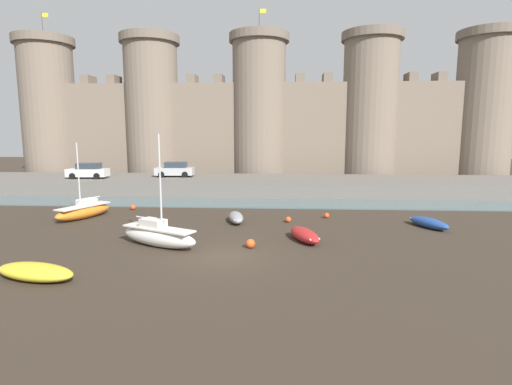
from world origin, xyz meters
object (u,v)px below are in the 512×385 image
Objects in this scene: car_quay_centre_west at (175,170)px; sailboat_foreground_centre at (158,235)px; mooring_buoy_off_centre at (288,220)px; mooring_buoy_near_channel at (327,216)px; sailboat_midflat_right at (84,211)px; car_quay_east at (88,171)px; mooring_buoy_near_shore at (250,244)px; rowboat_foreground_right at (429,223)px; rowboat_midflat_centre at (305,235)px; mooring_buoy_mid_mud at (133,207)px; rowboat_near_channel_right at (236,217)px; rowboat_near_channel_left at (35,271)px.

sailboat_foreground_centre is at bearing -77.48° from car_quay_centre_west.
mooring_buoy_off_centre reaches higher than mooring_buoy_near_channel.
sailboat_foreground_centre reaches higher than sailboat_midflat_right.
car_quay_east is at bearing 124.43° from sailboat_foreground_centre.
mooring_buoy_near_shore is at bearing -46.87° from car_quay_east.
rowboat_foreground_right is 0.99× the size of rowboat_midflat_centre.
mooring_buoy_near_channel is at bearing 72.75° from rowboat_midflat_centre.
rowboat_foreground_right is 12.54m from mooring_buoy_near_shore.
rowboat_foreground_right is at bearing 18.08° from sailboat_foreground_centre.
sailboat_foreground_centre is at bearing -141.76° from mooring_buoy_near_channel.
mooring_buoy_near_shore reaches higher than mooring_buoy_mid_mud.
rowboat_midflat_centre is 3.40m from mooring_buoy_near_shore.
rowboat_midflat_centre is 0.80× the size of car_quay_centre_west.
sailboat_foreground_centre is at bearing -120.33° from rowboat_near_channel_right.
rowboat_near_channel_left is 1.19× the size of rowboat_midflat_centre.
sailboat_foreground_centre is 5.08m from mooring_buoy_near_shore.
rowboat_foreground_right is 17.23m from sailboat_foreground_centre.
sailboat_foreground_centre is (3.68, 5.28, 0.26)m from rowboat_near_channel_left.
mooring_buoy_mid_mud is at bearing -49.23° from car_quay_east.
rowboat_near_channel_right is 18.06m from car_quay_centre_west.
mooring_buoy_off_centre is at bearing 100.06° from rowboat_midflat_centre.
rowboat_near_channel_left is 0.95× the size of car_quay_east.
mooring_buoy_mid_mud is (-1.55, 15.42, -0.14)m from rowboat_near_channel_left.
rowboat_near_channel_right is at bearing -3.22° from sailboat_midflat_right.
mooring_buoy_near_shore is (1.48, -6.20, -0.11)m from rowboat_near_channel_right.
mooring_buoy_off_centre is at bearing -52.34° from car_quay_centre_west.
sailboat_midflat_right is at bearing 176.62° from rowboat_foreground_right.
sailboat_midflat_right is 10.17m from sailboat_foreground_centre.
car_quay_east reaches higher than rowboat_near_channel_left.
mooring_buoy_near_shore reaches higher than mooring_buoy_near_channel.
sailboat_midflat_right is 15.55m from car_quay_centre_west.
sailboat_foreground_centre is 24.16m from car_quay_east.
mooring_buoy_off_centre is 13.01m from mooring_buoy_mid_mud.
sailboat_midflat_right is 14.40m from mooring_buoy_near_shore.
rowboat_near_channel_left is at bearing -122.49° from rowboat_near_channel_right.
rowboat_near_channel_left is 12.66m from sailboat_midflat_right.
car_quay_east is at bearing -166.52° from car_quay_centre_west.
mooring_buoy_near_channel is at bearing 58.11° from mooring_buoy_near_shore.
rowboat_foreground_right reaches higher than mooring_buoy_near_channel.
rowboat_near_channel_right is 0.73× the size of car_quay_east.
rowboat_midflat_centre is at bearing -155.45° from rowboat_foreground_right.
mooring_buoy_near_shore is at bearing -76.58° from rowboat_near_channel_right.
car_quay_east is (-13.63, 19.89, 1.57)m from sailboat_foreground_centre.
car_quay_centre_west reaches higher than rowboat_foreground_right.
rowboat_near_channel_right reaches higher than rowboat_foreground_right.
mooring_buoy_near_channel is at bearing 38.24° from sailboat_foreground_centre.
sailboat_midflat_right is at bearing -176.28° from mooring_buoy_near_channel.
rowboat_near_channel_right reaches higher than mooring_buoy_near_shore.
sailboat_midflat_right is 14.05× the size of mooring_buoy_near_channel.
mooring_buoy_off_centre is at bearing 41.25° from sailboat_foreground_centre.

